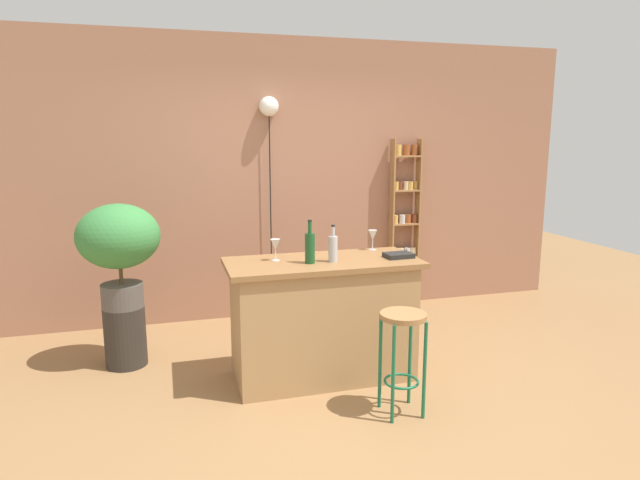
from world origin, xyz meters
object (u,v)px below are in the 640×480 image
pendant_globe_light (269,111)px  spice_shelf (405,220)px  cookbook (399,255)px  plant_stool (125,336)px  wine_glass_center (373,236)px  wine_glass_left (275,245)px  potted_plant (119,242)px  bar_stool (403,341)px  bottle_spirits_clear (310,247)px  bottle_vinegar (333,248)px

pendant_globe_light → spice_shelf: bearing=-0.8°
spice_shelf → cookbook: size_ratio=8.61×
plant_stool → wine_glass_center: size_ratio=3.00×
plant_stool → cookbook: (2.07, -0.71, 0.69)m
wine_glass_left → cookbook: bearing=-9.5°
potted_plant → pendant_globe_light: size_ratio=0.38×
wine_glass_left → pendant_globe_light: 1.80m
plant_stool → wine_glass_left: 1.49m
bar_stool → spice_shelf: bearing=65.3°
bottle_spirits_clear → bar_stool: bearing=-54.1°
potted_plant → pendant_globe_light: bearing=33.0°
wine_glass_center → potted_plant: bearing=169.0°
wine_glass_left → cookbook: size_ratio=0.78×
bottle_spirits_clear → wine_glass_left: size_ratio=1.96×
bottle_spirits_clear → pendant_globe_light: bearing=89.3°
pendant_globe_light → bottle_spirits_clear: bearing=-90.7°
spice_shelf → potted_plant: bearing=-162.8°
plant_stool → bottle_vinegar: bearing=-24.7°
bar_stool → wine_glass_left: bearing=131.1°
bottle_spirits_clear → pendant_globe_light: size_ratio=0.14×
bar_stool → bottle_spirits_clear: (-0.46, 0.64, 0.53)m
cookbook → pendant_globe_light: bearing=109.5°
spice_shelf → pendant_globe_light: 1.85m
bottle_vinegar → cookbook: bottle_vinegar is taller
plant_stool → wine_glass_center: bearing=-11.0°
potted_plant → bottle_spirits_clear: potted_plant is taller
bar_stool → pendant_globe_light: bearing=101.1°
bottle_spirits_clear → wine_glass_left: bottle_spirits_clear is taller
potted_plant → wine_glass_center: 2.02m
plant_stool → bottle_spirits_clear: bottle_spirits_clear is taller
potted_plant → bottle_spirits_clear: 1.54m
bottle_vinegar → wine_glass_left: 0.43m
plant_stool → wine_glass_left: (1.14, -0.55, 0.79)m
wine_glass_center → pendant_globe_light: bearing=114.8°
wine_glass_left → pendant_globe_light: pendant_globe_light is taller
wine_glass_left → pendant_globe_light: size_ratio=0.07×
pendant_globe_light → bottle_vinegar: bearing=-84.5°
bar_stool → wine_glass_left: 1.17m
spice_shelf → plant_stool: (-2.85, -0.88, -0.70)m
potted_plant → bottle_vinegar: 1.69m
bar_stool → wine_glass_center: bearing=80.9°
plant_stool → bottle_spirits_clear: 1.73m
bottle_spirits_clear → pendant_globe_light: 1.91m
spice_shelf → bottle_spirits_clear: bearing=-133.1°
bar_stool → bottle_vinegar: (-0.29, 0.63, 0.52)m
bar_stool → bottle_spirits_clear: bottle_spirits_clear is taller
wine_glass_center → cookbook: size_ratio=0.78×
spice_shelf → pendant_globe_light: (-1.46, 0.02, 1.13)m
potted_plant → wine_glass_center: (1.98, -0.39, 0.02)m
wine_glass_left → pendant_globe_light: (0.25, 1.45, 1.04)m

